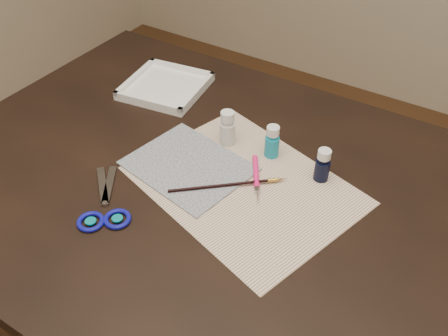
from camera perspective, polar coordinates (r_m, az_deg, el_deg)
The scene contains 10 objects.
table at distance 1.31m, azimuth 0.00°, elevation -14.29°, with size 1.30×0.90×0.75m, color black.
paper at distance 1.03m, azimuth 2.29°, elevation -1.96°, with size 0.44×0.33×0.00m, color silver.
canvas at distance 1.07m, azimuth -4.09°, elevation 0.24°, with size 0.25×0.20×0.00m, color black.
paint_bottle_white at distance 1.11m, azimuth 0.39°, elevation 4.59°, with size 0.03×0.03×0.08m, color silver.
paint_bottle_cyan at distance 1.08m, azimuth 5.53°, elevation 3.02°, with size 0.03×0.03×0.08m, color #148FB0.
paint_bottle_navy at distance 1.03m, azimuth 11.21°, elevation 0.32°, with size 0.03×0.03×0.08m, color black.
paintbrush at distance 1.01m, azimuth 0.49°, elevation -1.92°, with size 0.25×0.01×0.01m, color black, non-canonical shape.
craft_knife at distance 1.03m, azimuth 3.72°, elevation -1.30°, with size 0.14×0.01×0.01m, color #FF1C73, non-canonical shape.
scissors at distance 1.02m, azimuth -13.86°, elevation -3.29°, with size 0.20×0.10×0.01m, color silver, non-canonical shape.
palette_tray at distance 1.32m, azimuth -6.70°, elevation 9.31°, with size 0.19×0.19×0.02m, color white.
Camera 1 is at (0.40, -0.63, 1.44)m, focal length 40.00 mm.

